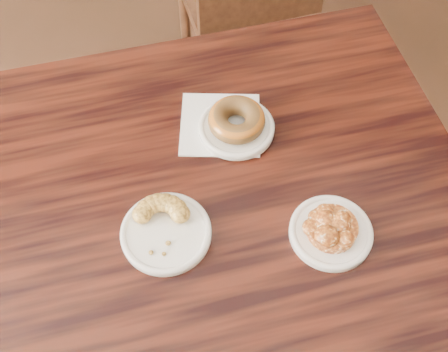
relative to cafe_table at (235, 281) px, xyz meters
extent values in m
cube|color=black|center=(0.00, 0.00, 0.00)|extent=(0.97, 0.97, 0.75)
cube|color=white|center=(0.00, 0.19, 0.38)|extent=(0.19, 0.19, 0.00)
cylinder|color=white|center=(0.03, 0.17, 0.39)|extent=(0.15, 0.15, 0.01)
cylinder|color=white|center=(-0.14, -0.04, 0.38)|extent=(0.16, 0.16, 0.01)
cylinder|color=white|center=(0.15, -0.09, 0.38)|extent=(0.15, 0.15, 0.01)
torus|color=brown|center=(0.03, 0.17, 0.41)|extent=(0.11, 0.11, 0.04)
camera|label=1|loc=(-0.12, -0.51, 1.29)|focal=45.00mm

